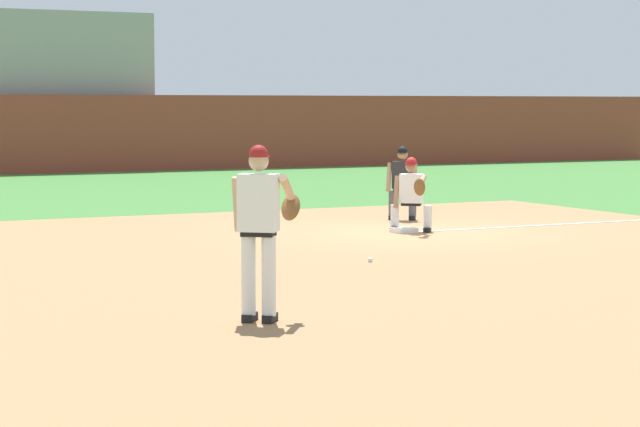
{
  "coord_description": "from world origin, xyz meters",
  "views": [
    {
      "loc": [
        -11.02,
        -19.14,
        2.28
      ],
      "look_at": [
        -4.16,
        -5.1,
        0.91
      ],
      "focal_mm": 70.0,
      "sensor_mm": 36.0,
      "label": 1
    }
  ],
  "objects_px": {
    "first_base_bag": "(404,230)",
    "umpire": "(402,180)",
    "baseball": "(370,260)",
    "first_baseman": "(412,191)",
    "pitcher": "(261,222)"
  },
  "relations": [
    {
      "from": "first_base_bag",
      "to": "umpire",
      "type": "xyz_separation_m",
      "value": [
        1.2,
        2.15,
        0.75
      ]
    },
    {
      "from": "pitcher",
      "to": "first_base_bag",
      "type": "bearing_deg",
      "value": 50.91
    },
    {
      "from": "first_base_bag",
      "to": "umpire",
      "type": "height_order",
      "value": "umpire"
    },
    {
      "from": "baseball",
      "to": "first_baseman",
      "type": "xyz_separation_m",
      "value": [
        2.68,
        3.42,
        0.69
      ]
    },
    {
      "from": "first_base_bag",
      "to": "pitcher",
      "type": "xyz_separation_m",
      "value": [
        -5.9,
        -7.27,
        1.01
      ]
    },
    {
      "from": "first_base_bag",
      "to": "pitcher",
      "type": "bearing_deg",
      "value": -129.09
    },
    {
      "from": "baseball",
      "to": "first_baseman",
      "type": "distance_m",
      "value": 4.4
    },
    {
      "from": "pitcher",
      "to": "umpire",
      "type": "xyz_separation_m",
      "value": [
        7.1,
        9.42,
        -0.27
      ]
    },
    {
      "from": "baseball",
      "to": "first_baseman",
      "type": "relative_size",
      "value": 0.06
    },
    {
      "from": "first_base_bag",
      "to": "pitcher",
      "type": "relative_size",
      "value": 0.2
    },
    {
      "from": "first_baseman",
      "to": "pitcher",
      "type": "bearing_deg",
      "value": -129.78
    },
    {
      "from": "baseball",
      "to": "umpire",
      "type": "distance_m",
      "value": 6.71
    },
    {
      "from": "umpire",
      "to": "baseball",
      "type": "bearing_deg",
      "value": -123.81
    },
    {
      "from": "first_base_bag",
      "to": "baseball",
      "type": "xyz_separation_m",
      "value": [
        -2.51,
        -3.39,
        -0.01
      ]
    },
    {
      "from": "pitcher",
      "to": "first_baseman",
      "type": "height_order",
      "value": "pitcher"
    }
  ]
}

